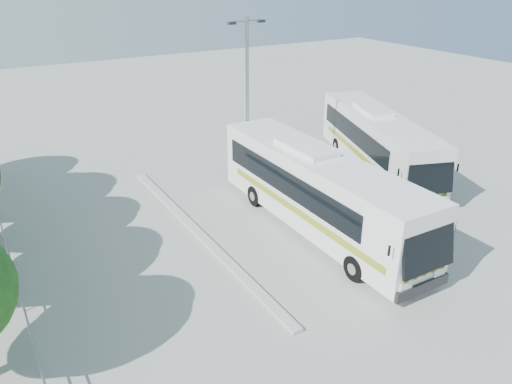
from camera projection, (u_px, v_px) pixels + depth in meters
ground at (263, 239)px, 22.41m from camera, size 100.00×100.00×0.00m
kerb_divider at (198, 232)px, 22.87m from camera, size 0.40×16.00×0.15m
railing at (6, 244)px, 20.56m from camera, size 0.06×22.00×1.00m
coach_main at (318, 190)px, 22.49m from camera, size 2.85×12.98×3.59m
coach_adjacent at (378, 141)px, 29.04m from camera, size 6.42×12.40×3.41m
lamppost at (247, 96)px, 26.41m from camera, size 2.18×0.38×8.92m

